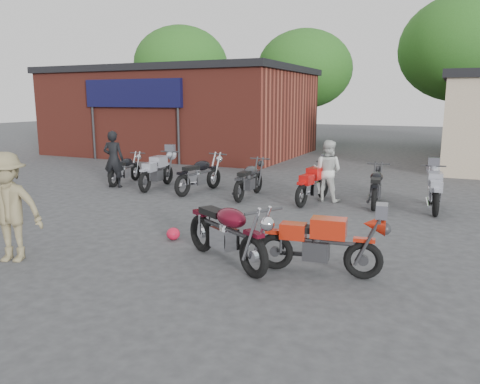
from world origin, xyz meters
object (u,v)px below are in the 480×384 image
at_px(helmet, 173,234).
at_px(person_tan, 8,207).
at_px(sportbike, 321,241).
at_px(row_bike_1, 157,169).
at_px(row_bike_3, 249,178).
at_px(row_bike_4, 314,182).
at_px(row_bike_5, 376,184).
at_px(vintage_motorcycle, 227,228).
at_px(person_light, 327,171).
at_px(row_bike_2, 200,172).
at_px(row_bike_6, 435,188).
at_px(person_dark, 114,159).
at_px(row_bike_0, 125,168).

bearing_deg(helmet, person_tan, -130.26).
relative_size(sportbike, row_bike_1, 0.94).
relative_size(row_bike_3, row_bike_4, 1.00).
relative_size(row_bike_4, row_bike_5, 1.01).
relative_size(vintage_motorcycle, person_tan, 1.16).
relative_size(person_light, row_bike_2, 0.81).
height_order(vintage_motorcycle, row_bike_2, vintage_motorcycle).
height_order(sportbike, row_bike_5, sportbike).
bearing_deg(row_bike_5, row_bike_2, 88.70).
relative_size(sportbike, row_bike_3, 0.99).
bearing_deg(person_tan, helmet, 29.22).
height_order(person_light, row_bike_5, person_light).
bearing_deg(row_bike_4, person_tan, 160.73).
xyz_separation_m(sportbike, row_bike_6, (1.41, 5.51, 0.01)).
distance_m(person_dark, row_bike_2, 2.91).
bearing_deg(row_bike_6, sportbike, 159.42).
bearing_deg(person_tan, row_bike_0, 93.18).
bearing_deg(row_bike_5, row_bike_3, 91.81).
bearing_deg(person_light, sportbike, 109.57).
distance_m(row_bike_0, row_bike_2, 2.99).
relative_size(person_dark, row_bike_1, 0.87).
height_order(vintage_motorcycle, sportbike, vintage_motorcycle).
distance_m(person_dark, person_light, 6.67).
bearing_deg(vintage_motorcycle, person_tan, -128.28).
xyz_separation_m(row_bike_2, row_bike_3, (1.64, -0.05, -0.03)).
xyz_separation_m(row_bike_1, row_bike_2, (1.54, -0.03, 0.01)).
distance_m(sportbike, person_dark, 9.20).
relative_size(row_bike_3, row_bike_6, 1.00).
bearing_deg(helmet, row_bike_0, 136.04).
height_order(sportbike, row_bike_3, row_bike_3).
distance_m(row_bike_0, row_bike_4, 6.46).
bearing_deg(person_dark, row_bike_0, -97.12).
relative_size(helmet, person_light, 0.16).
bearing_deg(row_bike_1, vintage_motorcycle, -143.23).
relative_size(person_light, row_bike_0, 0.92).
bearing_deg(sportbike, row_bike_6, 68.76).
xyz_separation_m(person_tan, row_bike_3, (1.57, 6.59, -0.38)).
relative_size(sportbike, row_bike_5, 1.00).
relative_size(row_bike_0, row_bike_3, 0.92).
bearing_deg(row_bike_0, helmet, -140.33).
height_order(helmet, row_bike_2, row_bike_2).
xyz_separation_m(sportbike, row_bike_0, (-8.04, 5.33, -0.04)).
height_order(person_tan, row_bike_4, person_tan).
bearing_deg(row_bike_1, sportbike, -134.50).
distance_m(person_tan, row_bike_6, 9.58).
distance_m(row_bike_1, row_bike_6, 8.02).
height_order(helmet, person_tan, person_tan).
height_order(person_tan, row_bike_6, person_tan).
xyz_separation_m(vintage_motorcycle, sportbike, (1.55, 0.21, -0.08)).
bearing_deg(row_bike_5, row_bike_6, -95.00).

